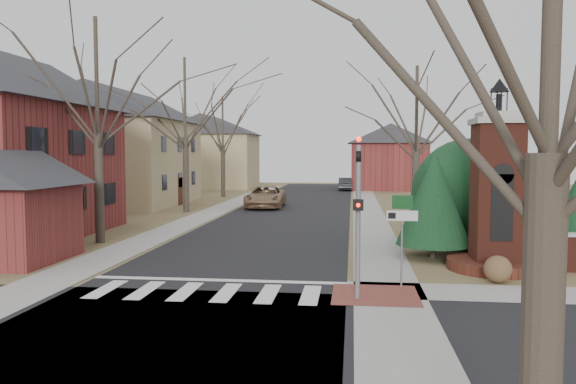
# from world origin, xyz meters

# --- Properties ---
(ground) EXTENTS (120.00, 120.00, 0.00)m
(ground) POSITION_xyz_m (0.00, 0.00, 0.00)
(ground) COLOR brown
(ground) RESTS_ON ground
(main_street) EXTENTS (8.00, 70.00, 0.01)m
(main_street) POSITION_xyz_m (0.00, 22.00, 0.01)
(main_street) COLOR black
(main_street) RESTS_ON ground
(cross_street) EXTENTS (120.00, 8.00, 0.01)m
(cross_street) POSITION_xyz_m (0.00, -3.00, 0.01)
(cross_street) COLOR black
(cross_street) RESTS_ON ground
(crosswalk_zone) EXTENTS (8.00, 2.20, 0.02)m
(crosswalk_zone) POSITION_xyz_m (0.00, 0.80, 0.01)
(crosswalk_zone) COLOR silver
(crosswalk_zone) RESTS_ON ground
(stop_bar) EXTENTS (8.00, 0.35, 0.02)m
(stop_bar) POSITION_xyz_m (0.00, 2.30, 0.01)
(stop_bar) COLOR silver
(stop_bar) RESTS_ON ground
(sidewalk_right_main) EXTENTS (2.00, 60.00, 0.02)m
(sidewalk_right_main) POSITION_xyz_m (5.20, 22.00, 0.01)
(sidewalk_right_main) COLOR gray
(sidewalk_right_main) RESTS_ON ground
(sidewalk_left) EXTENTS (2.00, 60.00, 0.02)m
(sidewalk_left) POSITION_xyz_m (-5.20, 22.00, 0.01)
(sidewalk_left) COLOR gray
(sidewalk_left) RESTS_ON ground
(curb_apron) EXTENTS (2.40, 2.40, 0.02)m
(curb_apron) POSITION_xyz_m (4.80, 1.00, 0.01)
(curb_apron) COLOR brown
(curb_apron) RESTS_ON ground
(traffic_signal_pole) EXTENTS (0.28, 0.41, 4.50)m
(traffic_signal_pole) POSITION_xyz_m (4.30, 0.57, 2.59)
(traffic_signal_pole) COLOR slate
(traffic_signal_pole) RESTS_ON ground
(sign_post) EXTENTS (0.90, 0.07, 2.75)m
(sign_post) POSITION_xyz_m (5.59, 1.99, 1.95)
(sign_post) COLOR slate
(sign_post) RESTS_ON ground
(brick_gate_monument) EXTENTS (3.20, 3.20, 6.47)m
(brick_gate_monument) POSITION_xyz_m (9.00, 4.99, 2.17)
(brick_gate_monument) COLOR #59241A
(brick_gate_monument) RESTS_ON ground
(house_stucco_left) EXTENTS (9.80, 12.80, 9.28)m
(house_stucco_left) POSITION_xyz_m (-13.50, 27.00, 4.59)
(house_stucco_left) COLOR tan
(house_stucco_left) RESTS_ON ground
(garage_left) EXTENTS (4.80, 4.80, 4.29)m
(garage_left) POSITION_xyz_m (-8.52, 4.49, 2.24)
(garage_left) COLOR maroon
(garage_left) RESTS_ON ground
(house_distant_left) EXTENTS (10.80, 8.80, 8.53)m
(house_distant_left) POSITION_xyz_m (-12.01, 48.00, 4.25)
(house_distant_left) COLOR tan
(house_distant_left) RESTS_ON ground
(house_distant_right) EXTENTS (8.80, 8.80, 7.30)m
(house_distant_right) POSITION_xyz_m (7.99, 47.99, 3.65)
(house_distant_right) COLOR maroon
(house_distant_right) RESTS_ON ground
(evergreen_near) EXTENTS (2.80, 2.80, 4.10)m
(evergreen_near) POSITION_xyz_m (7.20, 7.00, 2.30)
(evergreen_near) COLOR #473D33
(evergreen_near) RESTS_ON ground
(evergreen_mid) EXTENTS (3.40, 3.40, 4.70)m
(evergreen_mid) POSITION_xyz_m (10.50, 8.20, 2.60)
(evergreen_mid) COLOR #473D33
(evergreen_mid) RESTS_ON ground
(evergreen_mass) EXTENTS (4.80, 4.80, 4.80)m
(evergreen_mass) POSITION_xyz_m (9.00, 9.50, 2.40)
(evergreen_mass) COLOR #10311B
(evergreen_mass) RESTS_ON ground
(bare_tree_0) EXTENTS (8.05, 8.05, 11.15)m
(bare_tree_0) POSITION_xyz_m (-7.00, 9.00, 7.70)
(bare_tree_0) COLOR #473D33
(bare_tree_0) RESTS_ON ground
(bare_tree_1) EXTENTS (8.40, 8.40, 11.64)m
(bare_tree_1) POSITION_xyz_m (-7.00, 22.00, 8.03)
(bare_tree_1) COLOR #473D33
(bare_tree_1) RESTS_ON ground
(bare_tree_2) EXTENTS (7.35, 7.35, 10.19)m
(bare_tree_2) POSITION_xyz_m (-7.50, 35.00, 7.03)
(bare_tree_2) COLOR #473D33
(bare_tree_2) RESTS_ON ground
(bare_tree_3) EXTENTS (7.00, 7.00, 9.70)m
(bare_tree_3) POSITION_xyz_m (7.50, 16.00, 6.69)
(bare_tree_3) COLOR #473D33
(bare_tree_3) RESTS_ON ground
(pickup_truck) EXTENTS (2.88, 5.82, 1.59)m
(pickup_truck) POSITION_xyz_m (-2.15, 25.53, 0.79)
(pickup_truck) COLOR #8A694B
(pickup_truck) RESTS_ON ground
(distant_car) EXTENTS (1.48, 4.11, 1.35)m
(distant_car) POSITION_xyz_m (3.40, 45.22, 0.67)
(distant_car) COLOR #2C2F33
(distant_car) RESTS_ON ground
(dry_shrub_left) EXTENTS (0.84, 0.84, 0.84)m
(dry_shrub_left) POSITION_xyz_m (8.60, 3.00, 0.42)
(dry_shrub_left) COLOR brown
(dry_shrub_left) RESTS_ON ground
(dry_shrub_right) EXTENTS (0.64, 0.64, 0.64)m
(dry_shrub_right) POSITION_xyz_m (9.30, 4.60, 0.32)
(dry_shrub_right) COLOR brown
(dry_shrub_right) RESTS_ON ground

